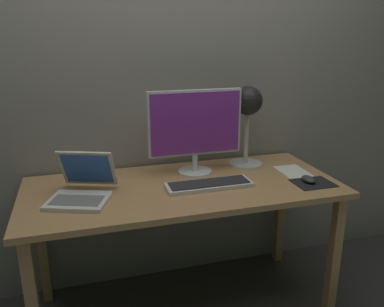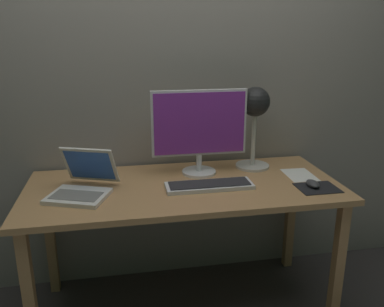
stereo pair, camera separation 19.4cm
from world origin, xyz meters
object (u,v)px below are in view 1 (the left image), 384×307
(desk_lamp, at_px, (248,109))
(keyboard_main, at_px, (209,185))
(laptop, at_px, (83,185))
(mouse, at_px, (308,179))
(monitor, at_px, (195,127))

(desk_lamp, bearing_deg, keyboard_main, -140.14)
(laptop, height_order, mouse, laptop)
(monitor, xyz_separation_m, keyboard_main, (0.01, -0.22, -0.25))
(monitor, distance_m, mouse, 0.65)
(keyboard_main, height_order, laptop, laptop)
(monitor, xyz_separation_m, desk_lamp, (0.32, 0.05, 0.07))
(mouse, bearing_deg, monitor, 149.33)
(mouse, bearing_deg, keyboard_main, 169.84)
(monitor, relative_size, mouse, 5.36)
(monitor, relative_size, desk_lamp, 1.11)
(keyboard_main, distance_m, desk_lamp, 0.52)
(keyboard_main, bearing_deg, desk_lamp, 39.86)
(keyboard_main, bearing_deg, laptop, 175.37)
(monitor, bearing_deg, desk_lamp, 8.19)
(monitor, bearing_deg, laptop, -164.47)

